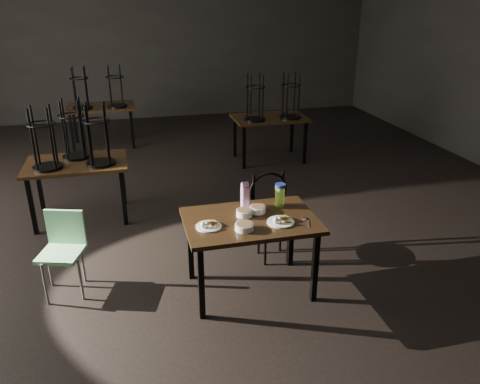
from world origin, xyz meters
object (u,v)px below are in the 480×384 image
object	(u,v)px
water_bottle	(280,195)
bentwood_chair	(271,209)
school_chair	(63,245)
main_table	(251,227)
juice_carton	(245,196)

from	to	relation	value
water_bottle	bentwood_chair	size ratio (longest dim) A/B	0.24
water_bottle	school_chair	size ratio (longest dim) A/B	0.28
main_table	bentwood_chair	xyz separation A→B (m)	(0.38, 0.57, -0.13)
water_bottle	school_chair	bearing A→B (deg)	174.23
bentwood_chair	main_table	bearing A→B (deg)	-126.59
main_table	school_chair	world-z (taller)	school_chair
juice_carton	water_bottle	xyz separation A→B (m)	(0.33, -0.04, -0.01)
main_table	water_bottle	distance (m)	0.45
main_table	juice_carton	world-z (taller)	juice_carton
juice_carton	bentwood_chair	distance (m)	0.58
main_table	water_bottle	world-z (taller)	water_bottle
bentwood_chair	school_chair	bearing A→B (deg)	-178.48
juice_carton	school_chair	bearing A→B (deg)	174.59
water_bottle	bentwood_chair	xyz separation A→B (m)	(0.04, 0.36, -0.32)
main_table	bentwood_chair	bearing A→B (deg)	56.08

